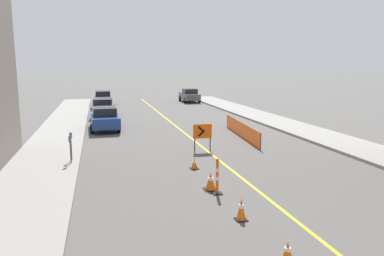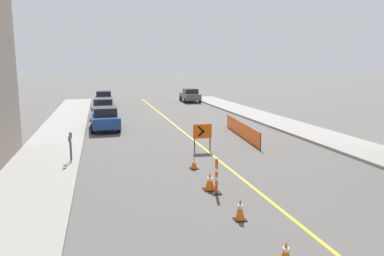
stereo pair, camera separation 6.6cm
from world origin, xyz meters
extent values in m
cube|color=gold|center=(0.00, 25.31, 0.00)|extent=(0.12, 50.62, 0.01)
cube|color=gray|center=(-7.94, 25.31, 0.07)|extent=(3.11, 50.62, 0.15)
cube|color=gray|center=(7.94, 25.31, 0.07)|extent=(3.11, 50.62, 0.15)
cone|color=orange|center=(-1.38, 9.10, 0.27)|extent=(0.28, 0.28, 0.48)
cylinder|color=white|center=(-1.38, 9.10, 0.33)|extent=(0.15, 0.15, 0.08)
cube|color=black|center=(-1.53, 11.58, 0.01)|extent=(0.34, 0.34, 0.03)
cone|color=orange|center=(-1.53, 11.58, 0.35)|extent=(0.27, 0.27, 0.64)
cylinder|color=white|center=(-1.53, 11.58, 0.42)|extent=(0.14, 0.14, 0.10)
cube|color=black|center=(-1.63, 14.35, 0.01)|extent=(0.47, 0.47, 0.03)
cone|color=orange|center=(-1.63, 14.35, 0.34)|extent=(0.37, 0.37, 0.61)
cylinder|color=white|center=(-1.63, 14.35, 0.41)|extent=(0.19, 0.19, 0.10)
cube|color=black|center=(-1.51, 17.15, 0.01)|extent=(0.35, 0.35, 0.03)
cone|color=orange|center=(-1.51, 17.15, 0.26)|extent=(0.28, 0.28, 0.45)
cylinder|color=white|center=(-1.51, 17.15, 0.31)|extent=(0.15, 0.15, 0.07)
cube|color=black|center=(-1.53, 13.88, 0.02)|extent=(0.33, 0.33, 0.04)
cylinder|color=#EF560C|center=(-1.53, 13.88, 0.61)|extent=(0.10, 0.10, 1.16)
cylinder|color=white|center=(-1.53, 13.88, 0.56)|extent=(0.12, 0.12, 0.12)
cylinder|color=white|center=(-1.53, 13.88, 0.87)|extent=(0.12, 0.12, 0.12)
sphere|color=#EF560C|center=(-1.53, 13.88, 1.22)|extent=(0.11, 0.11, 0.11)
cube|color=#EF560C|center=(-0.26, 20.31, 1.06)|extent=(0.99, 0.08, 0.75)
cube|color=black|center=(-0.33, 20.27, 1.16)|extent=(0.35, 0.03, 0.35)
cube|color=black|center=(-0.33, 20.27, 0.95)|extent=(0.35, 0.03, 0.35)
cylinder|color=black|center=(-0.67, 20.31, 0.34)|extent=(0.06, 0.06, 0.68)
cylinder|color=black|center=(0.16, 20.31, 0.34)|extent=(0.06, 0.06, 0.68)
cube|color=#EF560C|center=(3.13, 23.38, 0.46)|extent=(0.75, 7.31, 0.93)
cylinder|color=#262626|center=(2.77, 19.73, 0.46)|extent=(0.05, 0.05, 0.93)
cylinder|color=#262626|center=(3.49, 27.03, 0.46)|extent=(0.05, 0.05, 0.93)
cube|color=navy|center=(-5.07, 28.15, 0.68)|extent=(1.95, 4.36, 0.72)
cube|color=black|center=(-5.07, 27.94, 1.31)|extent=(1.60, 1.99, 0.55)
cylinder|color=black|center=(-5.92, 29.49, 0.32)|extent=(0.24, 0.65, 0.64)
cylinder|color=black|center=(-4.21, 29.49, 0.32)|extent=(0.24, 0.65, 0.64)
cylinder|color=black|center=(-5.92, 26.82, 0.32)|extent=(0.24, 0.65, 0.64)
cylinder|color=black|center=(-4.21, 26.82, 0.32)|extent=(0.24, 0.65, 0.64)
cube|color=#474C51|center=(-5.07, 34.78, 0.68)|extent=(2.05, 4.40, 0.72)
cube|color=black|center=(-5.07, 34.56, 1.31)|extent=(1.64, 2.02, 0.55)
cylinder|color=black|center=(-5.92, 36.11, 0.32)|extent=(0.26, 0.65, 0.64)
cylinder|color=black|center=(-4.21, 36.11, 0.32)|extent=(0.26, 0.65, 0.64)
cylinder|color=black|center=(-5.92, 33.45, 0.32)|extent=(0.26, 0.65, 0.64)
cylinder|color=black|center=(-4.21, 33.45, 0.32)|extent=(0.26, 0.65, 0.64)
cube|color=#474C51|center=(-4.93, 44.18, 0.68)|extent=(1.83, 4.31, 0.72)
cube|color=black|center=(-4.93, 43.96, 1.31)|extent=(1.54, 1.95, 0.55)
cylinder|color=black|center=(-5.78, 45.51, 0.32)|extent=(0.22, 0.64, 0.64)
cylinder|color=black|center=(-4.07, 45.51, 0.32)|extent=(0.22, 0.64, 0.64)
cylinder|color=black|center=(-5.78, 42.85, 0.32)|extent=(0.22, 0.64, 0.64)
cylinder|color=black|center=(-4.07, 42.85, 0.32)|extent=(0.22, 0.64, 0.64)
cube|color=#474C51|center=(5.16, 45.38, 0.68)|extent=(1.91, 4.35, 0.72)
cube|color=black|center=(5.16, 45.17, 1.31)|extent=(1.58, 1.97, 0.55)
cylinder|color=black|center=(4.30, 46.72, 0.32)|extent=(0.24, 0.65, 0.64)
cylinder|color=black|center=(6.01, 46.72, 0.32)|extent=(0.24, 0.65, 0.64)
cylinder|color=black|center=(4.30, 44.05, 0.32)|extent=(0.24, 0.65, 0.64)
cylinder|color=black|center=(6.01, 44.05, 0.32)|extent=(0.24, 0.65, 0.64)
cylinder|color=#4C4C51|center=(-6.73, 18.86, 0.63)|extent=(0.05, 0.05, 0.97)
cube|color=#565B60|center=(-6.73, 18.86, 1.23)|extent=(0.12, 0.10, 0.22)
sphere|color=#565B60|center=(-6.73, 18.86, 1.34)|extent=(0.11, 0.11, 0.11)
cylinder|color=#4C4C51|center=(-6.73, 19.42, 0.66)|extent=(0.05, 0.05, 1.03)
cube|color=#565B60|center=(-6.73, 19.42, 1.29)|extent=(0.12, 0.10, 0.22)
sphere|color=#565B60|center=(-6.73, 19.42, 1.40)|extent=(0.11, 0.11, 0.11)
camera|label=1|loc=(-5.44, 1.91, 4.51)|focal=35.00mm
camera|label=2|loc=(-5.38, 1.90, 4.51)|focal=35.00mm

